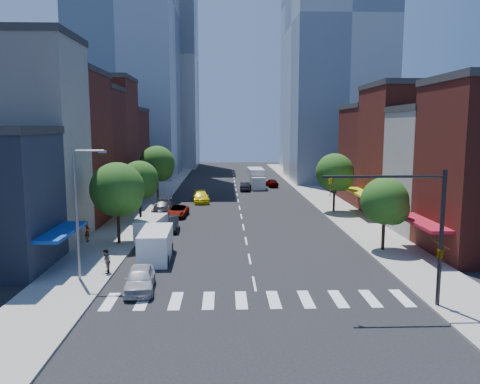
% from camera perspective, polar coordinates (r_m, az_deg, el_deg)
% --- Properties ---
extents(ground, '(220.00, 220.00, 0.00)m').
position_cam_1_polar(ground, '(32.25, 1.76, -11.12)').
color(ground, black).
rests_on(ground, ground).
extents(sidewalk_left, '(5.00, 120.00, 0.15)m').
position_cam_1_polar(sidewalk_left, '(71.96, -10.32, -0.54)').
color(sidewalk_left, gray).
rests_on(sidewalk_left, ground).
extents(sidewalk_right, '(5.00, 120.00, 0.15)m').
position_cam_1_polar(sidewalk_right, '(72.65, 9.59, -0.44)').
color(sidewalk_right, gray).
rests_on(sidewalk_right, ground).
extents(crosswalk, '(19.00, 3.00, 0.01)m').
position_cam_1_polar(crosswalk, '(29.44, 2.15, -13.01)').
color(crosswalk, silver).
rests_on(crosswalk, ground).
extents(bldg_left_1, '(12.00, 8.00, 18.00)m').
position_cam_1_polar(bldg_left_1, '(46.50, -26.17, 5.25)').
color(bldg_left_1, beige).
rests_on(bldg_left_1, ground).
extents(bldg_left_2, '(12.00, 9.00, 16.00)m').
position_cam_1_polar(bldg_left_2, '(54.40, -22.46, 4.68)').
color(bldg_left_2, maroon).
rests_on(bldg_left_2, ground).
extents(bldg_left_3, '(12.00, 8.00, 15.00)m').
position_cam_1_polar(bldg_left_3, '(62.45, -19.72, 4.70)').
color(bldg_left_3, '#541B15').
rests_on(bldg_left_3, ground).
extents(bldg_left_4, '(12.00, 9.00, 17.00)m').
position_cam_1_polar(bldg_left_4, '(70.55, -17.67, 5.92)').
color(bldg_left_4, maroon).
rests_on(bldg_left_4, ground).
extents(bldg_left_5, '(12.00, 10.00, 13.00)m').
position_cam_1_polar(bldg_left_5, '(79.81, -15.77, 4.75)').
color(bldg_left_5, '#541B15').
rests_on(bldg_left_5, ground).
extents(bldg_right_1, '(12.00, 8.00, 12.00)m').
position_cam_1_polar(bldg_right_1, '(51.11, 24.83, 2.12)').
color(bldg_right_1, beige).
rests_on(bldg_right_1, ground).
extents(bldg_right_2, '(12.00, 10.00, 15.00)m').
position_cam_1_polar(bldg_right_2, '(59.16, 21.01, 4.48)').
color(bldg_right_2, maroon).
rests_on(bldg_right_2, ground).
extents(bldg_right_3, '(12.00, 10.00, 13.00)m').
position_cam_1_polar(bldg_right_3, '(68.52, 17.72, 4.20)').
color(bldg_right_3, '#541B15').
rests_on(bldg_right_3, ground).
extents(tower_nw, '(20.00, 22.00, 70.00)m').
position_cam_1_polar(tower_nw, '(105.27, -13.79, 21.17)').
color(tower_nw, '#8C99A8').
rests_on(tower_nw, ground).
extents(tower_ne, '(18.00, 20.00, 60.00)m').
position_cam_1_polar(tower_ne, '(96.98, 11.89, 19.36)').
color(tower_ne, '#9EA5AD').
rests_on(tower_ne, ground).
extents(tower_far_e, '(22.00, 22.00, 80.00)m').
position_cam_1_polar(tower_far_e, '(121.93, 11.24, 21.79)').
color(tower_far_e, '#8C99A8').
rests_on(tower_far_e, ground).
extents(tower_far_w, '(18.00, 18.00, 56.00)m').
position_cam_1_polar(tower_far_w, '(127.63, -9.49, 15.71)').
color(tower_far_w, '#9EA5AD').
rests_on(tower_far_w, ground).
extents(traffic_signal, '(7.24, 2.24, 8.00)m').
position_cam_1_polar(traffic_signal, '(29.24, 22.33, -5.25)').
color(traffic_signal, black).
rests_on(traffic_signal, sidewalk_right).
extents(streetlight, '(2.25, 0.25, 9.00)m').
position_cam_1_polar(streetlight, '(33.33, -19.03, -1.57)').
color(streetlight, slate).
rests_on(streetlight, sidewalk_left).
extents(tree_left_near, '(4.80, 4.80, 7.30)m').
position_cam_1_polar(tree_left_near, '(42.76, -14.55, 0.07)').
color(tree_left_near, black).
rests_on(tree_left_near, sidewalk_left).
extents(tree_left_mid, '(4.20, 4.20, 6.65)m').
position_cam_1_polar(tree_left_mid, '(53.50, -11.99, 1.33)').
color(tree_left_mid, black).
rests_on(tree_left_mid, sidewalk_left).
extents(tree_left_far, '(5.00, 5.00, 7.75)m').
position_cam_1_polar(tree_left_far, '(67.21, -9.95, 3.28)').
color(tree_left_far, black).
rests_on(tree_left_far, sidewalk_left).
extents(tree_right_near, '(4.00, 4.00, 6.20)m').
position_cam_1_polar(tree_right_near, '(41.19, 17.45, -1.28)').
color(tree_right_near, black).
rests_on(tree_right_near, sidewalk_right).
extents(tree_right_far, '(4.60, 4.60, 7.20)m').
position_cam_1_polar(tree_right_far, '(58.25, 11.63, 2.20)').
color(tree_right_far, black).
rests_on(tree_right_far, sidewalk_right).
extents(parked_car_front, '(2.29, 4.76, 1.57)m').
position_cam_1_polar(parked_car_front, '(31.43, -12.11, -10.30)').
color(parked_car_front, '#B3B3B8').
rests_on(parked_car_front, ground).
extents(parked_car_second, '(1.86, 4.52, 1.45)m').
position_cam_1_polar(parked_car_second, '(48.39, -8.45, -3.83)').
color(parked_car_second, black).
rests_on(parked_car_second, ground).
extents(parked_car_third, '(2.57, 4.94, 1.33)m').
position_cam_1_polar(parked_car_third, '(55.62, -7.62, -2.34)').
color(parked_car_third, '#999999').
rests_on(parked_car_third, ground).
extents(parked_car_rear, '(2.48, 5.73, 1.64)m').
position_cam_1_polar(parked_car_rear, '(57.57, -9.41, -1.87)').
color(parked_car_rear, black).
rests_on(parked_car_rear, ground).
extents(cargo_van_near, '(2.45, 5.76, 2.43)m').
position_cam_1_polar(cargo_van_near, '(38.07, -10.24, -6.37)').
color(cargo_van_near, white).
rests_on(cargo_van_near, ground).
extents(cargo_van_far, '(2.59, 5.18, 2.12)m').
position_cam_1_polar(cargo_van_far, '(44.85, -10.79, -4.40)').
color(cargo_van_far, silver).
rests_on(cargo_van_far, ground).
extents(taxi, '(2.64, 5.44, 1.53)m').
position_cam_1_polar(taxi, '(65.78, -4.78, -0.62)').
color(taxi, yellow).
rests_on(taxi, ground).
extents(traffic_car_oncoming, '(1.92, 4.52, 1.45)m').
position_cam_1_polar(traffic_car_oncoming, '(77.67, 0.65, 0.69)').
color(traffic_car_oncoming, black).
rests_on(traffic_car_oncoming, ground).
extents(traffic_car_far, '(2.20, 4.43, 1.45)m').
position_cam_1_polar(traffic_car_far, '(82.84, 3.91, 1.13)').
color(traffic_car_far, '#999999').
rests_on(traffic_car_far, ground).
extents(box_truck, '(2.84, 8.40, 3.34)m').
position_cam_1_polar(box_truck, '(81.41, 1.97, 1.63)').
color(box_truck, silver).
rests_on(box_truck, ground).
extents(pedestrian_near, '(0.46, 0.69, 1.85)m').
position_cam_1_polar(pedestrian_near, '(44.94, -18.10, -4.60)').
color(pedestrian_near, '#999999').
rests_on(pedestrian_near, sidewalk_left).
extents(pedestrian_far, '(0.80, 0.95, 1.73)m').
position_cam_1_polar(pedestrian_far, '(35.07, -16.05, -8.12)').
color(pedestrian_far, '#999999').
rests_on(pedestrian_far, sidewalk_left).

